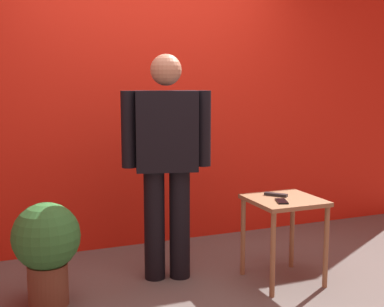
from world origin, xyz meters
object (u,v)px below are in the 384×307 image
object	(u,v)px
cell_phone	(282,201)
potted_plant	(47,245)
side_table	(284,213)
tv_remote	(276,195)
standing_person	(167,156)

from	to	relation	value
cell_phone	potted_plant	distance (m)	1.61
side_table	tv_remote	xyz separation A→B (m)	(-0.02, 0.09, 0.12)
standing_person	tv_remote	bearing A→B (deg)	-21.30
cell_phone	standing_person	bearing A→B (deg)	165.93
standing_person	tv_remote	xyz separation A→B (m)	(0.75, -0.29, -0.29)
standing_person	cell_phone	distance (m)	0.88
standing_person	potted_plant	xyz separation A→B (m)	(-0.88, -0.16, -0.51)
cell_phone	tv_remote	world-z (taller)	tv_remote
tv_remote	cell_phone	bearing A→B (deg)	-148.62
side_table	tv_remote	size ratio (longest dim) A/B	3.65
tv_remote	potted_plant	size ratio (longest dim) A/B	0.25
standing_person	side_table	bearing A→B (deg)	-26.27
standing_person	potted_plant	world-z (taller)	standing_person
standing_person	cell_phone	xyz separation A→B (m)	(0.69, -0.47, -0.30)
potted_plant	standing_person	bearing A→B (deg)	10.07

